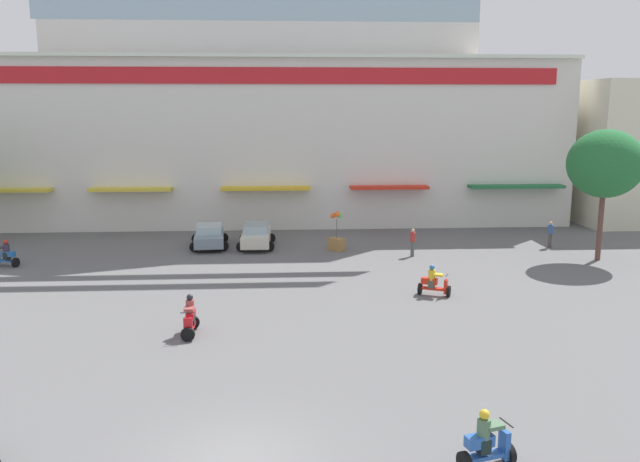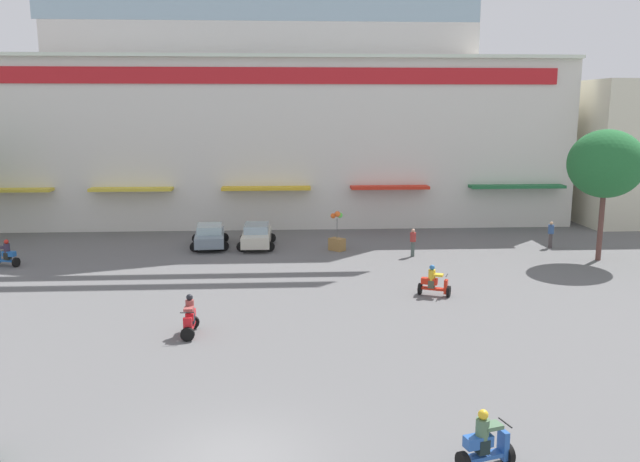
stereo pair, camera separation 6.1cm
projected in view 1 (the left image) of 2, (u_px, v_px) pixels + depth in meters
name	position (u px, v px, depth m)	size (l,w,h in m)	color
ground_plane	(256.00, 302.00, 28.35)	(128.00, 128.00, 0.00)	#5F5E5F
colonial_building	(265.00, 85.00, 48.98)	(43.93, 16.49, 23.03)	silver
flank_building_right	(636.00, 152.00, 48.44)	(9.73, 9.59, 10.41)	beige
plaza_tree_1	(605.00, 164.00, 35.18)	(4.09, 4.05, 7.32)	brown
parked_car_0	(209.00, 236.00, 39.44)	(2.55, 4.27, 1.39)	slate
parked_car_1	(256.00, 235.00, 39.41)	(2.33, 4.18, 1.43)	beige
scooter_rider_1	(5.00, 255.00, 34.58)	(1.50, 0.92, 1.49)	black
scooter_rider_2	(434.00, 283.00, 29.23)	(1.54, 1.06, 1.44)	black
scooter_rider_3	(487.00, 443.00, 15.15)	(1.45, 0.88, 1.52)	black
scooter_rider_4	(190.00, 318.00, 24.14)	(0.52, 1.49, 1.56)	black
pedestrian_0	(550.00, 233.00, 39.21)	(0.44, 0.44, 1.63)	#494141
pedestrian_3	(413.00, 241.00, 36.88)	(0.48, 0.48, 1.63)	#45524C
balloon_vendor_cart	(337.00, 237.00, 38.44)	(1.06, 1.06, 2.43)	olive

